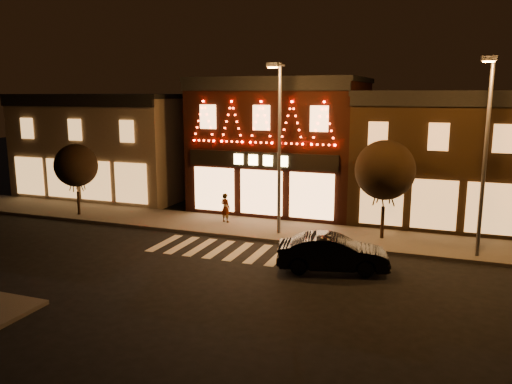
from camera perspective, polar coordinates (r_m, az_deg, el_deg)
The scene contains 11 objects.
ground at distance 21.34m, azimuth -8.62°, elevation -9.36°, with size 120.00×120.00×0.00m, color black.
sidewalk_far at distance 27.60m, azimuth 3.13°, elevation -4.36°, with size 44.00×4.00×0.15m, color #47423D.
building_left at distance 39.03m, azimuth -15.63°, elevation 5.14°, with size 12.20×8.28×7.30m.
building_pulp at distance 33.08m, azimuth 2.97°, elevation 5.41°, with size 10.20×8.34×8.30m.
building_right_a at distance 31.64m, azimuth 19.65°, elevation 3.80°, with size 9.20×8.28×7.50m.
streetlamp_mid at distance 25.87m, azimuth 2.53°, elevation 6.25°, with size 0.58×1.99×8.67m.
streetlamp_right at distance 24.09m, azimuth 24.24°, elevation 5.00°, with size 0.67×2.00×8.72m.
tree_left at distance 32.26m, azimuth -19.43°, elevation 2.81°, with size 2.55×2.55×4.26m.
tree_right at distance 26.05m, azimuth 14.19°, elevation 2.38°, with size 2.97×2.97×4.97m.
dark_sedan at distance 21.87m, azimuth 8.54°, elevation -6.74°, with size 1.61×4.63×1.53m, color black.
pedestrian at distance 29.01m, azimuth -3.43°, elevation -1.76°, with size 0.61×0.40×1.66m, color gray.
Camera 1 is at (9.84, -17.44, 7.39)m, focal length 35.86 mm.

